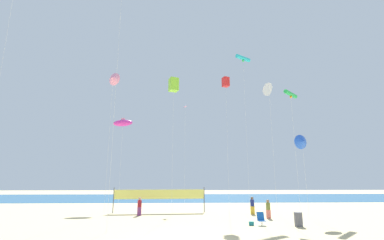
% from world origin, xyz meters
% --- Properties ---
extents(ocean_band, '(120.00, 20.00, 0.01)m').
position_xyz_m(ocean_band, '(0.00, 32.13, 0.00)').
color(ocean_band, '#28608C').
rests_on(ocean_band, ground).
extents(beachgoer_maroon_shirt, '(0.36, 0.36, 1.59)m').
position_xyz_m(beachgoer_maroon_shirt, '(-4.20, 10.06, 0.85)').
color(beachgoer_maroon_shirt, '#7A3872').
rests_on(beachgoer_maroon_shirt, ground).
extents(beachgoer_olive_shirt, '(0.35, 0.35, 1.52)m').
position_xyz_m(beachgoer_olive_shirt, '(6.93, 7.94, 0.81)').
color(beachgoer_olive_shirt, '#EA7260').
rests_on(beachgoer_olive_shirt, ground).
extents(beachgoer_navy_shirt, '(0.36, 0.36, 1.58)m').
position_xyz_m(beachgoer_navy_shirt, '(6.25, 10.54, 0.85)').
color(beachgoer_navy_shirt, gold).
rests_on(beachgoer_navy_shirt, ground).
extents(folding_beach_chair, '(0.52, 0.65, 0.89)m').
position_xyz_m(folding_beach_chair, '(5.37, 4.76, 0.47)').
color(folding_beach_chair, '#1959B2').
rests_on(folding_beach_chair, ground).
extents(trash_barrel, '(0.56, 0.56, 0.96)m').
position_xyz_m(trash_barrel, '(7.83, 4.13, 0.48)').
color(trash_barrel, '#595960').
rests_on(trash_barrel, ground).
extents(volleyball_net, '(8.98, 0.67, 2.40)m').
position_xyz_m(volleyball_net, '(-2.58, 12.13, 1.64)').
color(volleyball_net, '#4C4C51').
rests_on(volleyball_net, ground).
extents(beach_handbag, '(0.34, 0.17, 0.27)m').
position_xyz_m(beach_handbag, '(4.63, 4.67, 0.14)').
color(beach_handbag, '#19727A').
rests_on(beach_handbag, ground).
extents(kite_lime_box, '(1.06, 1.06, 12.86)m').
position_xyz_m(kite_lime_box, '(-1.26, 9.31, 12.20)').
color(kite_lime_box, silver).
rests_on(kite_lime_box, ground).
extents(kite_cyan_tube, '(2.13, 1.64, 18.47)m').
position_xyz_m(kite_cyan_tube, '(7.26, 15.75, 18.17)').
color(kite_cyan_tube, silver).
rests_on(kite_cyan_tube, ground).
extents(kite_pink_diamond, '(0.44, 0.44, 12.58)m').
position_xyz_m(kite_pink_diamond, '(-0.08, 18.10, 11.91)').
color(kite_pink_diamond, silver).
rests_on(kite_pink_diamond, ground).
extents(kite_pink_delta, '(1.39, 0.97, 13.73)m').
position_xyz_m(kite_pink_delta, '(-7.37, 10.07, 13.06)').
color(kite_pink_delta, silver).
rests_on(kite_pink_delta, ground).
extents(kite_magenta_inflatable, '(2.46, 1.10, 10.58)m').
position_xyz_m(kite_magenta_inflatable, '(-7.75, 17.06, 9.95)').
color(kite_magenta_inflatable, silver).
rests_on(kite_magenta_inflatable, ground).
extents(kite_green_tube, '(2.12, 2.10, 12.27)m').
position_xyz_m(kite_green_tube, '(11.14, 11.36, 12.02)').
color(kite_green_tube, silver).
rests_on(kite_green_tube, ground).
extents(kite_blue_delta, '(1.33, 0.78, 6.98)m').
position_xyz_m(kite_blue_delta, '(9.91, 6.95, 6.35)').
color(kite_blue_delta, silver).
rests_on(kite_blue_delta, ground).
extents(kite_white_delta, '(1.00, 1.39, 12.67)m').
position_xyz_m(kite_white_delta, '(8.34, 9.87, 11.99)').
color(kite_white_delta, silver).
rests_on(kite_white_delta, ground).
extents(kite_red_box, '(0.85, 0.85, 14.22)m').
position_xyz_m(kite_red_box, '(4.38, 12.34, 13.67)').
color(kite_red_box, silver).
rests_on(kite_red_box, ground).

